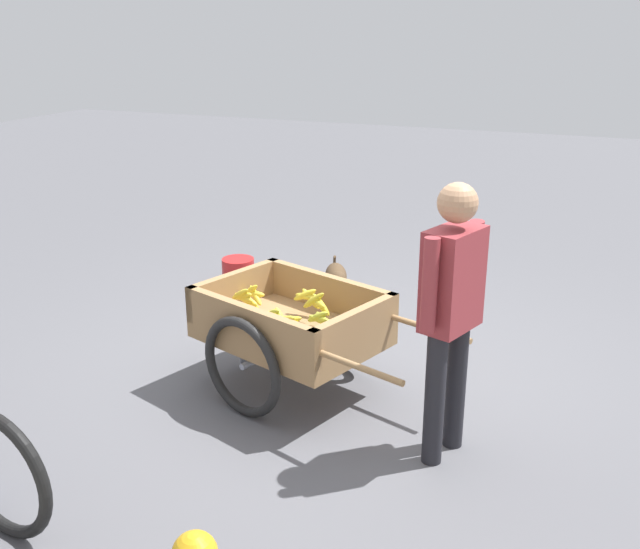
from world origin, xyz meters
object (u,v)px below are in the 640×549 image
fruit_cart (291,328)px  plastic_bucket (238,273)px  vendor_person (451,301)px  dog (336,277)px

fruit_cart → plastic_bucket: 2.02m
vendor_person → plastic_bucket: size_ratio=5.31×
fruit_cart → plastic_bucket: size_ratio=6.23×
fruit_cart → dog: 1.48m
fruit_cart → dog: fruit_cart is taller
fruit_cart → vendor_person: 1.24m
vendor_person → dog: vendor_person is taller
dog → plastic_bucket: bearing=-7.0°
fruit_cart → vendor_person: bearing=161.6°
plastic_bucket → vendor_person: bearing=140.3°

